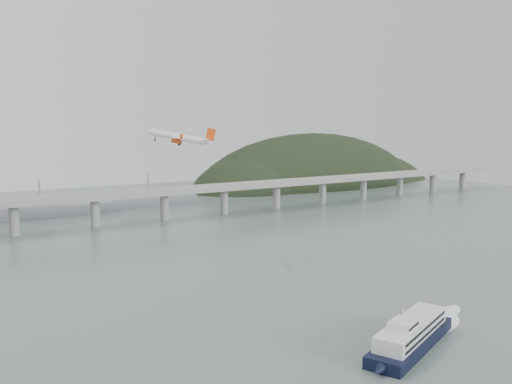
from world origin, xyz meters
TOP-DOWN VIEW (x-y plane):
  - ground at (0.00, 0.00)m, footprint 900.00×900.00m
  - bridge at (-1.15, 200.00)m, footprint 800.00×22.00m
  - headland at (285.18, 331.75)m, footprint 365.00×155.00m
  - ferry at (-15.23, -50.00)m, footprint 72.08×31.97m
  - airliner at (-27.57, 77.75)m, footprint 29.86×28.17m

SIDE VIEW (x-z plane):
  - headland at x=285.18m, z-range -97.34..58.66m
  - ground at x=0.00m, z-range 0.00..0.00m
  - ferry at x=-15.23m, z-range -3.23..10.89m
  - bridge at x=-1.15m, z-range 5.70..29.60m
  - airliner at x=-27.57m, z-range 56.94..65.82m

